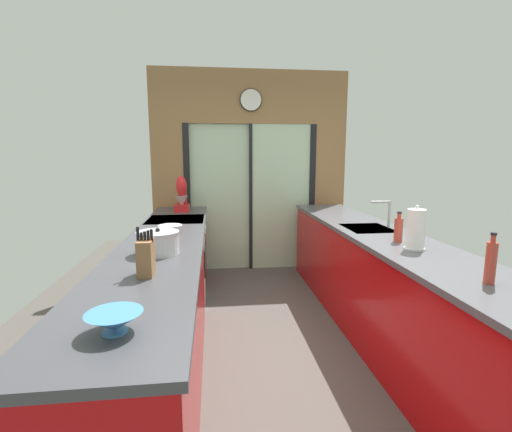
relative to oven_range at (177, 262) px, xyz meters
The scene contains 15 objects.
ground_plane 1.21m from the oven_range, 35.58° to the right, with size 5.04×7.60×0.02m, color #4C4742.
back_wall_unit 1.81m from the oven_range, 51.68° to the left, with size 2.64×0.12×2.70m.
left_counter_run 1.12m from the oven_range, 90.08° to the right, with size 0.62×3.80×0.92m.
right_counter_run 2.05m from the oven_range, 27.56° to the right, with size 0.62×3.80×0.92m.
sink_faucet 2.18m from the oven_range, 19.61° to the right, with size 0.19×0.02×0.25m.
oven_range is the anchor object (origin of this frame).
mixing_bowl_near 2.56m from the oven_range, 89.58° to the right, with size 0.21×0.21×0.08m.
mixing_bowl_mid 1.20m from the oven_range, 89.03° to the right, with size 0.18×0.18×0.06m.
mixing_bowl_far 0.84m from the oven_range, 88.45° to the right, with size 0.21×0.21×0.06m.
knife_block 1.93m from the oven_range, 89.43° to the right, with size 0.09×0.14×0.27m.
stand_mixer 0.85m from the oven_range, 88.16° to the left, with size 0.17×0.27×0.42m.
stock_pot 1.49m from the oven_range, 89.24° to the right, with size 0.29×0.29×0.18m.
soap_bottle_near 2.89m from the oven_range, 50.63° to the right, with size 0.05×0.05×0.27m.
soap_bottle_far 2.26m from the oven_range, 34.87° to the right, with size 0.06×0.06×0.23m.
paper_towel_roll 2.41m from the oven_range, 39.56° to the right, with size 0.14×0.14×0.32m.
Camera 1 is at (-0.52, -2.59, 1.57)m, focal length 25.59 mm.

